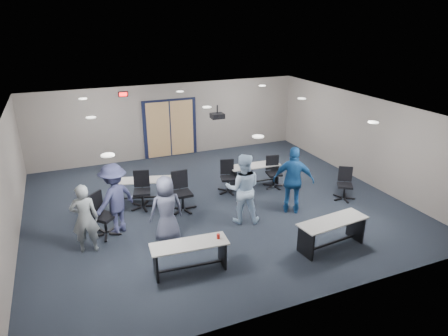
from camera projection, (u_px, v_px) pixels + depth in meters
name	position (u px, v px, depth m)	size (l,w,h in m)	color
floor	(215.00, 204.00, 11.28)	(10.00, 10.00, 0.00)	#1C232D
back_wall	(170.00, 121.00, 14.66)	(10.00, 0.04, 2.70)	gray
front_wall	(309.00, 240.00, 6.92)	(10.00, 0.04, 2.70)	gray
left_wall	(8.00, 188.00, 8.99)	(0.04, 9.00, 2.70)	gray
right_wall	(361.00, 138.00, 12.59)	(0.04, 9.00, 2.70)	gray
ceiling	(214.00, 110.00, 10.30)	(10.00, 9.00, 0.04)	white
double_door	(170.00, 129.00, 14.74)	(2.00, 0.07, 2.20)	black
exit_sign	(123.00, 94.00, 13.64)	(0.32, 0.07, 0.18)	black
ceiling_projector	(217.00, 116.00, 10.95)	(0.35, 0.32, 0.37)	black
ceiling_can_lights	(210.00, 109.00, 10.53)	(6.24, 5.74, 0.02)	white
table_front_left	(190.00, 252.00, 8.20)	(1.63, 0.66, 0.75)	#A7A49D
table_front_right	(332.00, 229.00, 9.03)	(1.74, 0.73, 0.68)	#A7A49D
table_back_left	(144.00, 186.00, 11.34)	(1.66, 0.94, 0.64)	#A7A49D
table_back_right	(254.00, 171.00, 12.41)	(1.62, 0.61, 0.88)	#A7A49D
chair_back_a	(142.00, 191.00, 10.88)	(0.65, 0.65, 1.03)	black
chair_back_b	(182.00, 192.00, 10.72)	(0.68, 0.68, 1.08)	black
chair_back_c	(228.00, 177.00, 11.86)	(0.61, 0.61, 0.97)	black
chair_back_d	(274.00, 172.00, 12.20)	(0.61, 0.61, 0.97)	black
chair_loose_left	(104.00, 215.00, 9.50)	(0.68, 0.68, 1.08)	black
chair_loose_right	(345.00, 184.00, 11.39)	(0.59, 0.59, 0.94)	black
person_gray	(85.00, 219.00, 8.76)	(0.59, 0.39, 1.63)	gray
person_plaid	(166.00, 209.00, 9.20)	(0.79, 0.51, 1.61)	#515670
person_lightblue	(243.00, 188.00, 10.02)	(0.89, 0.69, 1.83)	#C0DFFF
person_navy	(294.00, 180.00, 10.52)	(1.07, 0.45, 1.83)	#1A4F90
person_back	(115.00, 199.00, 9.52)	(1.14, 0.66, 1.77)	#383C65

